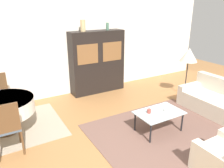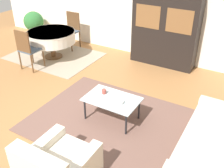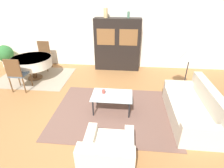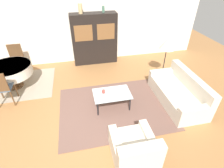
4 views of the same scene
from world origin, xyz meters
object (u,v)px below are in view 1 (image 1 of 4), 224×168
display_cabinet (97,62)px  dining_table (2,107)px  couch (221,103)px  coffee_table (159,114)px  cup (149,111)px  bowl (168,110)px  vase_short (107,26)px  vase_tall (83,26)px  floor_lamp (189,56)px  dining_chair_near (6,126)px

display_cabinet → dining_table: display_cabinet is taller
couch → coffee_table: 1.89m
dining_table → cup: (2.60, -1.50, -0.10)m
bowl → vase_short: 3.16m
cup → vase_tall: vase_tall is taller
floor_lamp → vase_tall: (-2.47, 1.62, 0.81)m
display_cabinet → bowl: 2.84m
couch → cup: couch is taller
vase_short → bowl: bearing=-92.4°
display_cabinet → cup: 2.69m
display_cabinet → vase_short: vase_short is taller
coffee_table → display_cabinet: bearing=91.4°
couch → coffee_table: size_ratio=1.97×
vase_tall → cup: bearing=-84.3°
dining_table → display_cabinet: bearing=22.7°
couch → coffee_table: (-1.88, 0.15, 0.12)m
dining_table → vase_tall: size_ratio=4.08×
floor_lamp → bowl: bearing=-147.3°
floor_lamp → vase_tall: size_ratio=4.52×
coffee_table → floor_lamp: size_ratio=0.69×
dining_table → bowl: bearing=-28.8°
coffee_table → bowl: bowl is taller
display_cabinet → vase_short: bearing=0.1°
dining_table → dining_chair_near: bearing=-90.0°
coffee_table → vase_short: (0.29, 2.73, 1.55)m
display_cabinet → vase_tall: 1.15m
dining_chair_near → vase_short: (3.10, 2.01, 1.36)m
dining_table → coffee_table: bearing=-29.3°
bowl → vase_short: (0.12, 2.79, 1.48)m
couch → floor_lamp: bearing=-5.4°
bowl → vase_tall: vase_tall is taller
display_cabinet → dining_table: (-2.74, -1.15, -0.33)m
dining_chair_near → vase_short: size_ratio=4.93×
cup → bowl: 0.41m
dining_table → bowl: 3.41m
dining_table → cup: 3.00m
dining_table → cup: dining_table is taller
dining_table → couch: bearing=-20.2°
display_cabinet → cup: bearing=-93.1°
cup → vase_tall: 3.06m
couch → vase_tall: size_ratio=6.09×
cup → display_cabinet: bearing=86.9°
vase_short → floor_lamp: bearing=-43.6°
dining_chair_near → bowl: size_ratio=6.23×
bowl → dining_chair_near: bearing=165.3°
couch → coffee_table: couch is taller
display_cabinet → vase_tall: (-0.41, 0.00, 1.08)m
vase_short → dining_chair_near: bearing=-147.1°
floor_lamp → bowl: size_ratio=8.61×
vase_tall → vase_short: (0.77, 0.00, -0.05)m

